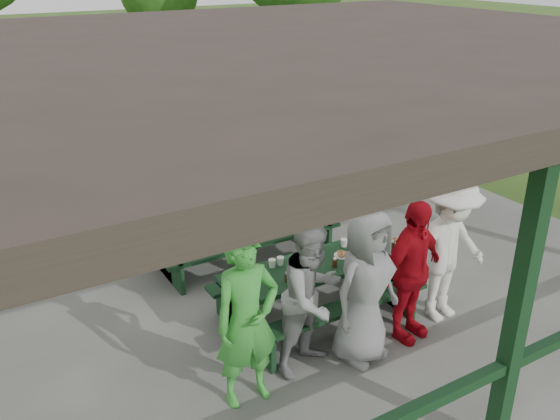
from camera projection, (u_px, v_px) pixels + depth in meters
ground at (283, 277)px, 8.54m from camera, size 90.00×90.00×0.00m
concrete_slab at (283, 274)px, 8.52m from camera, size 10.00×8.00×0.10m
pavilion_structure at (283, 52)px, 7.28m from camera, size 10.60×8.60×3.24m
picnic_table_near at (316, 284)px, 7.26m from camera, size 2.37×1.39×0.75m
picnic_table_far at (239, 225)px, 8.81m from camera, size 2.74×1.39×0.75m
table_setting at (318, 259)px, 7.18m from camera, size 2.39×0.45×0.10m
contestant_green at (247, 321)px, 5.72m from camera, size 0.69×0.46×1.85m
contestant_grey_left at (312, 297)px, 6.24m from camera, size 0.99×0.86×1.73m
contestant_grey_mid at (365, 287)px, 6.36m from camera, size 0.98×0.74×1.80m
contestant_red at (411, 272)px, 6.73m from camera, size 1.08×0.61×1.74m
contestant_white_fedora at (448, 250)px, 7.09m from camera, size 1.22×0.74×1.90m
spectator_lblue at (196, 194)px, 9.15m from camera, size 1.47×0.59×1.55m
spectator_blue at (131, 182)px, 9.35m from camera, size 0.70×0.53×1.75m
spectator_grey at (300, 164)px, 10.21m from camera, size 0.90×0.74×1.71m
pickup_truck at (253, 90)px, 16.43m from camera, size 6.40×4.82×1.62m
farm_trailer at (8, 120)px, 13.74m from camera, size 4.19×2.80×1.48m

